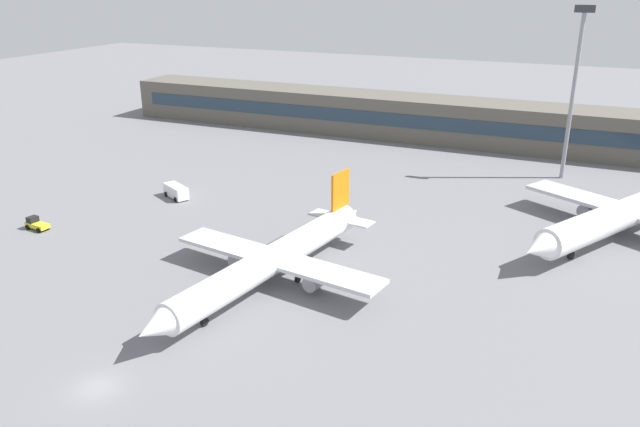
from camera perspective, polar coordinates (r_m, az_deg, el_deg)
ground_plane at (r=89.49m, az=-2.15°, el=-1.46°), size 400.00×400.00×0.00m
terminal_building at (r=141.45m, az=8.41°, el=8.57°), size 138.14×12.13×9.00m
airplane_near at (r=73.09m, az=-4.49°, el=-4.27°), size 27.72×39.37×9.76m
airplane_mid at (r=95.94m, az=26.06°, el=0.09°), size 29.82×41.03×11.19m
baggage_tug_yellow at (r=97.99m, az=-24.26°, el=-0.85°), size 3.75×2.17×1.75m
service_van_white at (r=104.49m, az=-12.87°, el=1.98°), size 5.53×4.20×2.08m
floodlight_tower_west at (r=116.76m, az=22.00°, el=10.86°), size 3.20×0.80×29.28m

